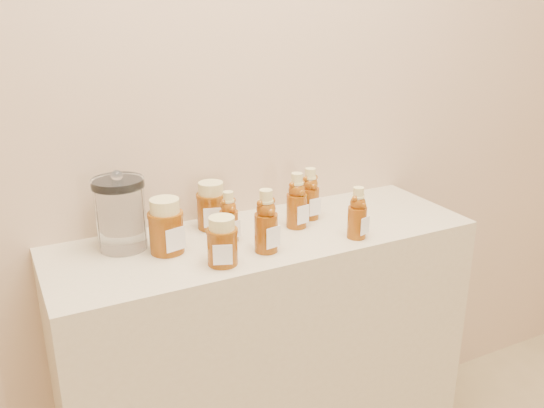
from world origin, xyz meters
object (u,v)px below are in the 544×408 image
display_table (266,369)px  honey_jar_left (166,226)px  glass_canister (120,211)px  bear_bottle_front_left (266,217)px  bear_bottle_back_left (229,213)px

display_table → honey_jar_left: honey_jar_left is taller
display_table → glass_canister: 0.68m
display_table → glass_canister: bearing=166.3°
bear_bottle_front_left → glass_canister: bearing=139.5°
bear_bottle_back_left → bear_bottle_front_left: 0.12m
honey_jar_left → glass_canister: bearing=127.4°
bear_bottle_back_left → glass_canister: glass_canister is taller
honey_jar_left → bear_bottle_front_left: bearing=-39.2°
glass_canister → bear_bottle_back_left: bearing=-17.5°
honey_jar_left → bear_bottle_back_left: bearing=-15.4°
bear_bottle_back_left → glass_canister: size_ratio=0.77×
bear_bottle_front_left → glass_canister: 0.38m
display_table → glass_canister: glass_canister is taller
display_table → bear_bottle_back_left: 0.54m
bear_bottle_back_left → glass_canister: (-0.27, 0.08, 0.02)m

